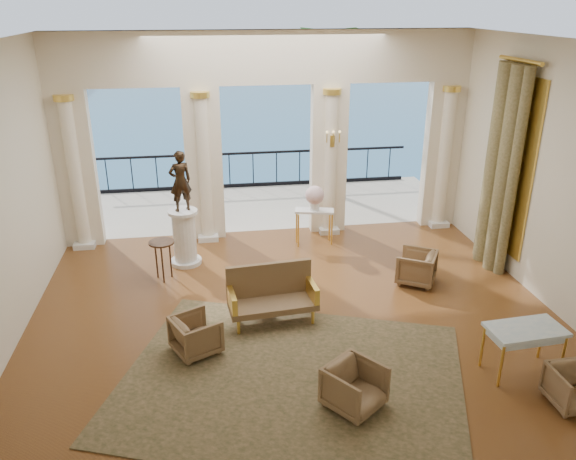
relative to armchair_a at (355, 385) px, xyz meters
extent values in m
plane|color=#442012|center=(-0.40, 2.38, -0.35)|extent=(9.00, 9.00, 0.00)
plane|color=beige|center=(-0.40, -1.62, 1.90)|extent=(9.00, 0.00, 9.00)
plane|color=beige|center=(4.10, 2.38, 1.90)|extent=(0.00, 8.00, 8.00)
plane|color=white|center=(-0.40, 2.38, 4.15)|extent=(9.00, 9.00, 0.00)
cube|color=#F5E8C8|center=(-0.40, 6.23, 3.60)|extent=(9.00, 0.30, 1.10)
cube|color=#F5E8C8|center=(-4.50, 6.23, 1.35)|extent=(0.80, 0.30, 3.40)
cylinder|color=#F5E8C8|center=(-4.50, 6.05, 1.25)|extent=(0.28, 0.28, 3.20)
cylinder|color=#E9BE4D|center=(-4.50, 6.05, 2.90)|extent=(0.40, 0.40, 0.12)
cube|color=silver|center=(-4.50, 6.05, -0.29)|extent=(0.45, 0.45, 0.12)
cube|color=#F5E8C8|center=(-1.80, 6.23, 1.35)|extent=(0.80, 0.30, 3.40)
cylinder|color=#F5E8C8|center=(-1.80, 6.05, 1.25)|extent=(0.28, 0.28, 3.20)
cylinder|color=#E9BE4D|center=(-1.80, 6.05, 2.90)|extent=(0.40, 0.40, 0.12)
cube|color=silver|center=(-1.80, 6.05, -0.29)|extent=(0.45, 0.45, 0.12)
cube|color=#F5E8C8|center=(1.00, 6.23, 1.35)|extent=(0.80, 0.30, 3.40)
cylinder|color=#F5E8C8|center=(1.00, 6.05, 1.25)|extent=(0.28, 0.28, 3.20)
cylinder|color=#E9BE4D|center=(1.00, 6.05, 2.90)|extent=(0.40, 0.40, 0.12)
cube|color=silver|center=(1.00, 6.05, -0.29)|extent=(0.45, 0.45, 0.12)
cube|color=#F5E8C8|center=(3.70, 6.23, 1.35)|extent=(0.80, 0.30, 3.40)
cylinder|color=#F5E8C8|center=(3.70, 6.05, 1.25)|extent=(0.28, 0.28, 3.20)
cylinder|color=#E9BE4D|center=(3.70, 6.05, 2.90)|extent=(0.40, 0.40, 0.12)
cube|color=silver|center=(3.70, 6.05, -0.29)|extent=(0.45, 0.45, 0.12)
cube|color=beige|center=(-0.40, 8.18, -0.40)|extent=(10.00, 3.60, 0.10)
cube|color=black|center=(-0.40, 9.78, 0.65)|extent=(9.00, 0.06, 0.06)
cube|color=black|center=(-0.40, 9.78, -0.30)|extent=(9.00, 0.06, 0.10)
cylinder|color=black|center=(-0.40, 9.78, 0.15)|extent=(0.03, 0.03, 1.00)
cylinder|color=black|center=(-4.50, 9.78, 0.15)|extent=(0.03, 0.03, 1.00)
cylinder|color=black|center=(3.70, 9.78, 0.15)|extent=(0.03, 0.03, 1.00)
cylinder|color=#4C3823|center=(1.60, 8.98, 1.75)|extent=(0.20, 0.20, 4.20)
plane|color=teal|center=(-0.40, 62.38, -6.35)|extent=(160.00, 160.00, 0.00)
cylinder|color=brown|center=(3.90, 3.43, 1.65)|extent=(0.26, 0.26, 4.00)
cylinder|color=brown|center=(3.86, 3.88, 1.65)|extent=(0.32, 0.32, 4.00)
cylinder|color=brown|center=(3.90, 4.33, 1.65)|extent=(0.26, 0.26, 4.00)
cylinder|color=#E9BE4D|center=(3.95, 3.88, 3.70)|extent=(0.08, 1.40, 0.08)
cube|color=#E9BE4D|center=(4.07, 3.88, 1.75)|extent=(0.04, 1.60, 3.40)
cube|color=#E9BE4D|center=(1.00, 5.91, 1.85)|extent=(0.10, 0.04, 0.25)
cylinder|color=#E9BE4D|center=(0.86, 5.83, 1.95)|extent=(0.02, 0.02, 0.22)
cylinder|color=#E9BE4D|center=(1.00, 5.83, 1.95)|extent=(0.02, 0.02, 0.22)
cylinder|color=#E9BE4D|center=(1.14, 5.83, 1.95)|extent=(0.02, 0.02, 0.22)
cube|color=#32381D|center=(-0.73, 0.70, -0.34)|extent=(5.79, 5.16, 0.02)
imported|color=#4C351D|center=(0.00, 0.00, 0.00)|extent=(0.92, 0.91, 0.70)
imported|color=#4C351D|center=(2.90, -0.42, -0.04)|extent=(0.61, 0.57, 0.62)
imported|color=#4C351D|center=(2.11, 3.30, 0.00)|extent=(0.90, 0.92, 0.70)
imported|color=#4C351D|center=(-2.07, 1.61, -0.02)|extent=(0.83, 0.85, 0.67)
cube|color=#4C351D|center=(-0.79, 2.29, -0.02)|extent=(1.52, 0.74, 0.11)
cube|color=#4C351D|center=(-0.82, 2.57, 0.32)|extent=(1.47, 0.23, 0.60)
cube|color=#E9BE4D|center=(-1.47, 2.23, 0.17)|extent=(0.14, 0.60, 0.28)
cube|color=#E9BE4D|center=(-0.11, 2.36, 0.17)|extent=(0.14, 0.60, 0.28)
cylinder|color=#E9BE4D|center=(-1.40, 1.99, -0.21)|extent=(0.05, 0.05, 0.27)
cylinder|color=#E9BE4D|center=(-0.14, 2.12, -0.21)|extent=(0.05, 0.05, 0.27)
cylinder|color=#E9BE4D|center=(-1.44, 2.47, -0.21)|extent=(0.05, 0.05, 0.27)
cylinder|color=#E9BE4D|center=(-0.19, 2.59, -0.21)|extent=(0.05, 0.05, 0.27)
cube|color=#ADC9D7|center=(2.60, 0.38, 0.37)|extent=(1.11, 0.66, 0.05)
cylinder|color=#E9BE4D|center=(2.13, 0.11, 0.00)|extent=(0.04, 0.04, 0.69)
cylinder|color=#E9BE4D|center=(3.11, 0.17, 0.00)|extent=(0.04, 0.04, 0.69)
cylinder|color=#E9BE4D|center=(2.10, 0.60, 0.00)|extent=(0.04, 0.04, 0.69)
cylinder|color=#E9BE4D|center=(3.08, 0.66, 0.00)|extent=(0.04, 0.04, 0.69)
cylinder|color=silver|center=(-2.28, 4.85, -0.31)|extent=(0.64, 0.64, 0.08)
cylinder|color=silver|center=(-2.28, 4.85, 0.23)|extent=(0.47, 0.47, 1.02)
cylinder|color=silver|center=(-2.28, 4.85, 0.79)|extent=(0.59, 0.59, 0.06)
imported|color=black|center=(-2.28, 4.85, 1.43)|extent=(0.52, 0.43, 1.22)
cube|color=silver|center=(0.54, 5.43, 0.43)|extent=(0.90, 0.51, 0.05)
cylinder|color=#E9BE4D|center=(0.14, 5.41, 0.03)|extent=(0.04, 0.04, 0.76)
cylinder|color=#E9BE4D|center=(0.88, 5.23, 0.03)|extent=(0.04, 0.04, 0.76)
cylinder|color=#E9BE4D|center=(0.20, 5.64, 0.03)|extent=(0.04, 0.04, 0.76)
cylinder|color=#E9BE4D|center=(0.93, 5.46, 0.03)|extent=(0.04, 0.04, 0.76)
cylinder|color=white|center=(0.54, 5.43, 0.58)|extent=(0.21, 0.21, 0.26)
sphere|color=#C58690|center=(0.54, 5.43, 0.79)|extent=(0.41, 0.41, 0.41)
cylinder|color=black|center=(-2.69, 4.18, 0.43)|extent=(0.49, 0.49, 0.03)
cylinder|color=black|center=(-2.55, 4.26, 0.03)|extent=(0.03, 0.03, 0.76)
cylinder|color=black|center=(-2.82, 4.27, 0.03)|extent=(0.03, 0.03, 0.76)
cylinder|color=black|center=(-2.69, 4.03, 0.03)|extent=(0.03, 0.03, 0.76)
camera|label=1|loc=(-1.80, -5.86, 4.72)|focal=35.00mm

